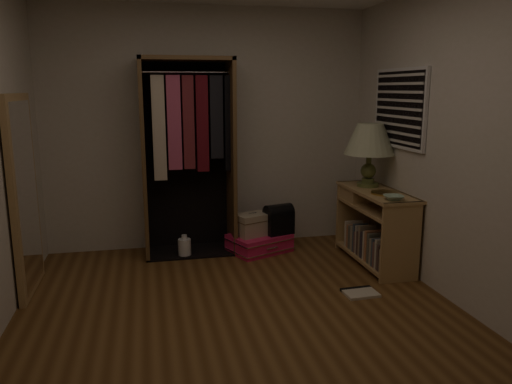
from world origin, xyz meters
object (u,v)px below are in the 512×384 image
at_px(floor_mirror, 24,195).
at_px(black_bag, 279,219).
at_px(white_jug, 185,247).
at_px(train_case, 252,224).
at_px(console_bookshelf, 374,224).
at_px(table_lamp, 370,141).
at_px(pink_suitcase, 259,243).
at_px(open_wardrobe, 191,140).

bearing_deg(floor_mirror, black_bag, 13.75).
relative_size(floor_mirror, white_jug, 7.18).
xyz_separation_m(train_case, black_bag, (0.29, 0.00, 0.05)).
xyz_separation_m(console_bookshelf, table_lamp, (0.00, 0.19, 0.83)).
relative_size(floor_mirror, pink_suitcase, 2.23).
distance_m(console_bookshelf, white_jug, 1.97).
height_order(table_lamp, white_jug, table_lamp).
relative_size(floor_mirror, black_bag, 5.01).
xyz_separation_m(console_bookshelf, black_bag, (-0.85, 0.55, -0.03)).
height_order(console_bookshelf, white_jug, console_bookshelf).
relative_size(table_lamp, white_jug, 2.72).
height_order(floor_mirror, train_case, floor_mirror).
relative_size(train_case, white_jug, 1.74).
height_order(train_case, black_bag, black_bag).
xyz_separation_m(pink_suitcase, black_bag, (0.21, -0.01, 0.26)).
relative_size(open_wardrobe, floor_mirror, 1.21).
xyz_separation_m(train_case, white_jug, (-0.73, 0.02, -0.21)).
bearing_deg(black_bag, table_lamp, -38.62).
bearing_deg(pink_suitcase, white_jug, 156.98).
distance_m(floor_mirror, white_jug, 1.68).
height_order(pink_suitcase, train_case, train_case).
xyz_separation_m(open_wardrobe, train_case, (0.62, -0.19, -0.90)).
relative_size(open_wardrobe, white_jug, 8.66).
bearing_deg(pink_suitcase, floor_mirror, 172.35).
bearing_deg(open_wardrobe, console_bookshelf, -22.74).
xyz_separation_m(floor_mirror, table_lamp, (3.24, 0.22, 0.37)).
xyz_separation_m(black_bag, table_lamp, (0.85, -0.36, 0.86)).
relative_size(open_wardrobe, table_lamp, 3.19).
xyz_separation_m(open_wardrobe, table_lamp, (1.76, -0.55, 0.01)).
distance_m(train_case, table_lamp, 1.50).
relative_size(pink_suitcase, white_jug, 3.22).
bearing_deg(open_wardrobe, black_bag, -11.40).
bearing_deg(train_case, console_bookshelf, -47.33).
bearing_deg(console_bookshelf, table_lamp, 89.08).
height_order(console_bookshelf, train_case, console_bookshelf).
distance_m(console_bookshelf, open_wardrobe, 2.07).
bearing_deg(table_lamp, black_bag, 156.79).
bearing_deg(table_lamp, open_wardrobe, 162.71).
xyz_separation_m(open_wardrobe, white_jug, (-0.11, -0.17, -1.11)).
bearing_deg(pink_suitcase, table_lamp, -42.66).
height_order(pink_suitcase, black_bag, black_bag).
distance_m(pink_suitcase, black_bag, 0.34).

